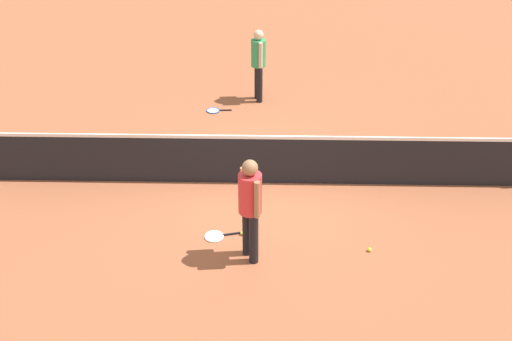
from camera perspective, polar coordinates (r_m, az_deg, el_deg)
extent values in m
plane|color=#9E5638|center=(10.86, 0.45, -1.17)|extent=(40.00, 40.00, 0.00)
cube|color=black|center=(10.63, 0.46, 0.91)|extent=(10.00, 0.02, 0.91)
cube|color=white|center=(10.39, 0.47, 3.23)|extent=(10.00, 0.04, 0.06)
cylinder|color=black|center=(8.77, -0.22, -6.60)|extent=(0.19, 0.19, 0.85)
cylinder|color=black|center=(8.93, -0.87, -5.84)|extent=(0.19, 0.19, 0.85)
cylinder|color=red|center=(8.43, -0.58, -2.23)|extent=(0.46, 0.46, 0.62)
cylinder|color=#9E704C|center=(8.26, 0.10, -2.83)|extent=(0.12, 0.12, 0.58)
cylinder|color=#9E704C|center=(8.58, -1.23, -1.42)|extent=(0.12, 0.12, 0.58)
sphere|color=#9E704C|center=(8.20, -0.59, 0.26)|extent=(0.31, 0.31, 0.23)
cylinder|color=black|center=(14.08, 0.14, 8.58)|extent=(0.17, 0.17, 0.85)
cylinder|color=black|center=(13.88, 0.34, 8.25)|extent=(0.17, 0.17, 0.85)
cylinder|color=#339959|center=(13.71, 0.25, 11.25)|extent=(0.41, 0.41, 0.62)
cylinder|color=beige|center=(13.90, 0.05, 11.62)|extent=(0.11, 0.11, 0.58)
cylinder|color=beige|center=(13.51, 0.45, 11.04)|extent=(0.11, 0.11, 0.58)
sphere|color=beige|center=(13.58, 0.25, 12.94)|extent=(0.28, 0.28, 0.23)
torus|color=white|center=(9.52, -4.06, -6.35)|extent=(0.38, 0.38, 0.02)
cylinder|color=silver|center=(9.52, -4.06, -6.35)|extent=(0.32, 0.32, 0.00)
cylinder|color=black|center=(9.56, -2.37, -6.12)|extent=(0.28, 0.10, 0.03)
torus|color=blue|center=(13.61, -4.16, 5.79)|extent=(0.34, 0.34, 0.02)
cylinder|color=silver|center=(13.61, -4.16, 5.79)|extent=(0.29, 0.29, 0.00)
cylinder|color=black|center=(13.60, -2.96, 5.83)|extent=(0.28, 0.05, 0.03)
sphere|color=#C6E033|center=(9.53, -1.33, -6.07)|extent=(0.07, 0.07, 0.07)
sphere|color=#C6E033|center=(9.37, 10.89, -7.50)|extent=(0.07, 0.07, 0.07)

